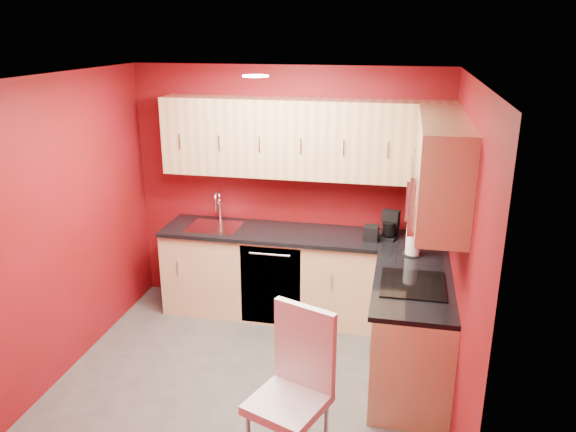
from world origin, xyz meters
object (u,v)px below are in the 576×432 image
at_px(microwave, 436,194).
at_px(napkin_holder, 371,233).
at_px(paper_towel, 413,239).
at_px(coffee_maker, 389,225).
at_px(sink, 215,223).
at_px(dining_chair, 288,395).

distance_m(microwave, napkin_holder, 1.26).
bearing_deg(paper_towel, coffee_maker, 120.84).
xyz_separation_m(sink, dining_chair, (1.20, -2.11, -0.39)).
relative_size(microwave, napkin_holder, 5.32).
relative_size(paper_towel, dining_chair, 0.26).
bearing_deg(dining_chair, napkin_holder, 100.73).
relative_size(coffee_maker, napkin_holder, 1.85).
distance_m(microwave, sink, 2.43).
bearing_deg(napkin_holder, sink, 177.32).
distance_m(paper_towel, dining_chair, 1.96).
relative_size(sink, paper_towel, 1.77).
height_order(napkin_holder, dining_chair, dining_chair).
height_order(microwave, coffee_maker, microwave).
relative_size(microwave, dining_chair, 0.68).
height_order(microwave, paper_towel, microwave).
xyz_separation_m(sink, napkin_holder, (1.59, -0.07, 0.04)).
xyz_separation_m(coffee_maker, napkin_holder, (-0.16, -0.08, -0.06)).
height_order(coffee_maker, napkin_holder, coffee_maker).
xyz_separation_m(microwave, paper_towel, (-0.12, 0.63, -0.60)).
bearing_deg(sink, microwave, -25.60).
height_order(sink, coffee_maker, sink).
distance_m(napkin_holder, paper_towel, 0.49).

